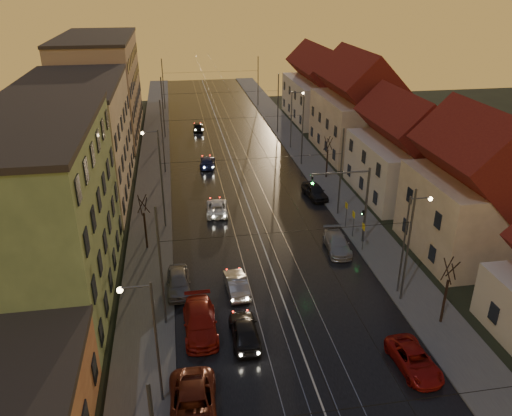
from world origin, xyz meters
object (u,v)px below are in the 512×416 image
parked_left_1 (193,407)px  driving_car_3 (207,162)px  street_lamp_0 (150,333)px  parked_right_2 (315,191)px  traffic_light_mast (356,197)px  parked_left_3 (179,282)px  driving_car_2 (217,207)px  parked_left_2 (200,322)px  street_lamp_3 (294,114)px  parked_right_1 (337,243)px  driving_car_4 (198,127)px  driving_car_0 (245,331)px  street_lamp_1 (409,236)px  parked_right_0 (414,360)px  driving_car_1 (236,284)px  street_lamp_2 (157,159)px

parked_left_1 → driving_car_3: bearing=86.5°
street_lamp_0 → parked_right_2: street_lamp_0 is taller
traffic_light_mast → parked_left_3: size_ratio=1.63×
driving_car_2 → parked_left_3: (-4.19, -13.37, 0.12)m
parked_left_2 → street_lamp_3: bearing=67.7°
traffic_light_mast → parked_right_1: (-1.73, -0.95, -3.91)m
driving_car_4 → parked_left_3: bearing=89.0°
driving_car_2 → parked_left_3: parked_left_3 is taller
traffic_light_mast → driving_car_4: bearing=106.4°
street_lamp_0 → parked_left_2: bearing=64.3°
street_lamp_0 → driving_car_0: street_lamp_0 is taller
street_lamp_1 → parked_right_2: bearing=95.0°
street_lamp_0 → parked_right_0: size_ratio=1.77×
street_lamp_1 → driving_car_3: size_ratio=1.80×
street_lamp_3 → parked_right_1: bearing=-95.6°
driving_car_4 → parked_right_0: driving_car_4 is taller
parked_left_3 → street_lamp_1: bearing=-10.5°
driving_car_4 → parked_left_3: (-4.14, -43.97, 0.10)m
driving_car_1 → parked_right_0: size_ratio=0.94×
parked_right_2 → driving_car_0: bearing=-123.3°
parked_right_0 → parked_right_1: (-0.10, 14.86, 0.06)m
driving_car_3 → driving_car_1: bearing=97.0°
street_lamp_3 → parked_left_3: street_lamp_3 is taller
driving_car_0 → parked_right_0: driving_car_0 is taller
street_lamp_2 → driving_car_3: bearing=60.8°
street_lamp_3 → parked_left_2: street_lamp_3 is taller
street_lamp_0 → parked_right_0: street_lamp_0 is taller
parked_right_2 → street_lamp_1: bearing=-92.0°
parked_left_3 → street_lamp_3: bearing=62.9°
parked_right_0 → driving_car_2: bearing=108.8°
driving_car_2 → driving_car_3: driving_car_3 is taller
parked_right_2 → street_lamp_0: bearing=-129.0°
street_lamp_1 → parked_right_2: street_lamp_1 is taller
street_lamp_0 → parked_left_1: street_lamp_0 is taller
driving_car_2 → parked_right_2: 11.10m
parked_left_2 → parked_left_3: (-1.31, 5.17, -0.03)m
street_lamp_1 → parked_right_0: (-2.74, -7.82, -4.26)m
parked_right_0 → parked_right_1: parked_right_1 is taller
parked_right_1 → street_lamp_3: bearing=89.7°
driving_car_1 → parked_left_3: 4.41m
street_lamp_2 → driving_car_4: (5.64, 27.01, -4.23)m
driving_car_3 → parked_right_1: (9.57, -23.33, 0.04)m
driving_car_0 → parked_left_3: 7.75m
street_lamp_3 → parked_right_0: street_lamp_3 is taller
driving_car_3 → parked_right_2: bearing=139.4°
driving_car_3 → parked_right_0: driving_car_3 is taller
street_lamp_1 → street_lamp_2: same height
street_lamp_3 → parked_left_3: bearing=-116.9°
street_lamp_0 → driving_car_3: bearing=81.4°
parked_right_1 → parked_left_3: bearing=-158.5°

